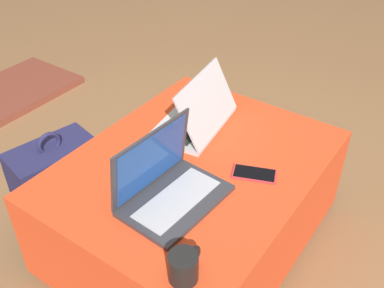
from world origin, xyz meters
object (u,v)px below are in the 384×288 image
laptop_near (168,186)px  cell_phone (254,174)px  backpack (58,188)px  laptop_far (197,116)px  coffee_mug (184,266)px

laptop_near → cell_phone: bearing=-30.1°
laptop_near → backpack: bearing=95.8°
laptop_far → cell_phone: laptop_far is taller
laptop_far → coffee_mug: laptop_far is taller
laptop_near → coffee_mug: size_ratio=3.02×
laptop_far → backpack: size_ratio=0.82×
laptop_near → cell_phone: 0.31m
laptop_far → coffee_mug: size_ratio=3.33×
laptop_far → coffee_mug: bearing=23.2°
backpack → laptop_near: bearing=105.0°
cell_phone → coffee_mug: coffee_mug is taller
laptop_far → coffee_mug: 0.72m
laptop_far → cell_phone: 0.36m
laptop_far → laptop_near: bearing=13.1°
laptop_far → backpack: 0.64m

